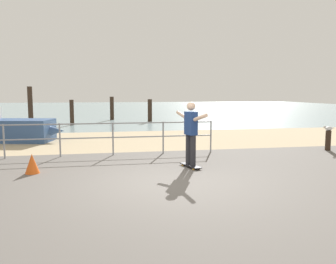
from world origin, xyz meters
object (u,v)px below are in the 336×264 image
at_px(skateboard, 191,166).
at_px(seagull, 328,128).
at_px(skateboarder, 191,130).
at_px(bollard_short, 328,141).
at_px(sailboat, 0,129).
at_px(traffic_cone, 32,164).

height_order(skateboard, seagull, seagull).
height_order(skateboarder, bollard_short, skateboarder).
distance_m(skateboarder, seagull, 5.51).
bearing_deg(bollard_short, seagull, -165.18).
bearing_deg(seagull, sailboat, 159.41).
height_order(sailboat, skateboard, sailboat).
xyz_separation_m(skateboard, skateboarder, (-0.00, -0.00, 0.95)).
height_order(sailboat, skateboarder, sailboat).
bearing_deg(sailboat, bollard_short, -20.54).
bearing_deg(seagull, traffic_cone, -169.72).
distance_m(skateboarder, traffic_cone, 4.02).
xyz_separation_m(sailboat, skateboard, (6.30, -6.07, -0.45)).
height_order(skateboard, bollard_short, bollard_short).
height_order(sailboat, traffic_cone, sailboat).
xyz_separation_m(skateboarder, bollard_short, (5.24, 1.74, -0.67)).
bearing_deg(skateboarder, sailboat, 136.11).
distance_m(sailboat, skateboard, 8.76).
xyz_separation_m(sailboat, bollard_short, (11.55, -4.33, -0.17)).
relative_size(skateboard, bollard_short, 1.19).
bearing_deg(sailboat, traffic_cone, -68.55).
bearing_deg(bollard_short, skateboarder, -161.65).
relative_size(skateboard, seagull, 1.71).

